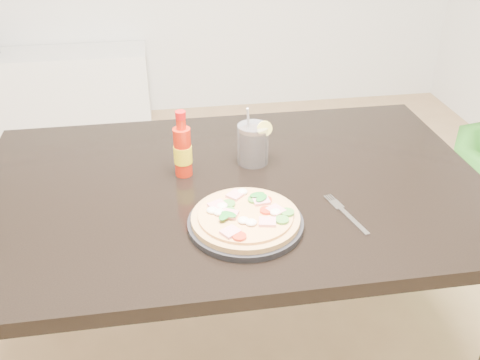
{
  "coord_description": "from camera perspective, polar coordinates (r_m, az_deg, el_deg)",
  "views": [
    {
      "loc": [
        -0.03,
        -1.29,
        1.52
      ],
      "look_at": [
        0.15,
        -0.16,
        0.83
      ],
      "focal_mm": 40.0,
      "sensor_mm": 36.0,
      "label": 1
    }
  ],
  "objects": [
    {
      "name": "dining_table",
      "position": [
        1.52,
        -0.71,
        -2.98
      ],
      "size": [
        1.4,
        0.9,
        0.75
      ],
      "color": "black",
      "rests_on": "ground"
    },
    {
      "name": "plate",
      "position": [
        1.3,
        0.59,
        -4.66
      ],
      "size": [
        0.28,
        0.28,
        0.02
      ],
      "primitive_type": "cylinder",
      "color": "black",
      "rests_on": "dining_table"
    },
    {
      "name": "pizza",
      "position": [
        1.29,
        0.59,
        -3.9
      ],
      "size": [
        0.26,
        0.26,
        0.03
      ],
      "color": "tan",
      "rests_on": "plate"
    },
    {
      "name": "hot_sauce_bottle",
      "position": [
        1.49,
        -6.14,
        3.17
      ],
      "size": [
        0.06,
        0.06,
        0.19
      ],
      "rotation": [
        0.0,
        0.0,
        0.16
      ],
      "color": "red",
      "rests_on": "dining_table"
    },
    {
      "name": "cola_cup",
      "position": [
        1.55,
        1.39,
        3.77
      ],
      "size": [
        0.1,
        0.09,
        0.18
      ],
      "rotation": [
        0.0,
        0.0,
        -0.14
      ],
      "color": "black",
      "rests_on": "dining_table"
    },
    {
      "name": "fork",
      "position": [
        1.37,
        11.13,
        -3.45
      ],
      "size": [
        0.06,
        0.19,
        0.0
      ],
      "rotation": [
        0.0,
        0.0,
        0.24
      ],
      "color": "silver",
      "rests_on": "dining_table"
    },
    {
      "name": "media_console",
      "position": [
        3.68,
        -20.8,
        8.77
      ],
      "size": [
        1.4,
        0.34,
        0.5
      ],
      "primitive_type": "cube",
      "color": "white",
      "rests_on": "ground"
    }
  ]
}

